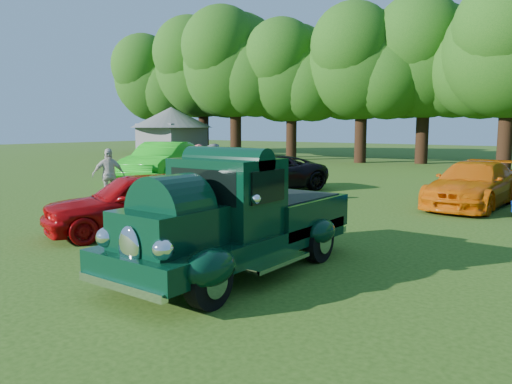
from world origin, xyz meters
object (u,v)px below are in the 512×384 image
Objects in this scene: back_car_black at (264,173)px; back_car_orange at (473,185)px; red_convertible at (137,202)px; spectator_pink at (199,175)px; gazebo at (172,126)px; spectator_white at (109,175)px; back_car_lime at (163,162)px; spectator_grey at (213,175)px; hero_pickup at (236,222)px.

back_car_black is 7.18m from back_car_orange.
red_convertible is 2.20× the size of spectator_pink.
spectator_pink is 0.29× the size of gazebo.
back_car_orange is 11.18m from spectator_white.
spectator_grey reaches higher than back_car_lime.
back_car_orange is at bearing 26.64° from back_car_black.
back_car_orange is 28.23m from gazebo.
spectator_white is 0.27× the size of gazebo.
gazebo is at bearing -165.96° from spectator_grey.
spectator_white reaches higher than red_convertible.
hero_pickup is 8.77m from spectator_white.
back_car_lime is 2.79× the size of spectator_grey.
red_convertible is 7.87m from back_car_black.
gazebo is (-18.73, 16.88, 1.47)m from spectator_pink.
back_car_orange is (7.14, 0.73, 0.00)m from back_car_black.
red_convertible is at bearing -90.22° from spectator_white.
spectator_white is (-2.38, -5.13, 0.18)m from back_car_black.
gazebo is (-20.23, 20.51, 1.70)m from red_convertible.
gazebo is at bearing 111.43° from back_car_lime.
spectator_white is (-2.84, -1.15, -0.08)m from spectator_pink.
spectator_white is at bearing -48.60° from gazebo.
back_car_lime is (-11.06, 8.61, 0.04)m from hero_pickup.
spectator_grey is at bearing -34.23° from spectator_white.
gazebo reaches higher than back_car_black.
hero_pickup is 6.98m from spectator_pink.
spectator_grey is (0.70, -3.62, 0.27)m from back_car_black.
spectator_grey reaches higher than spectator_white.
back_car_black is at bearing 128.34° from red_convertible.
spectator_grey is at bearing -53.89° from back_car_lime.
spectator_grey is at bearing 34.75° from spectator_pink.
spectator_grey is at bearing 134.60° from hero_pickup.
spectator_grey reaches higher than back_car_black.
back_car_lime is 12.57m from back_car_orange.
hero_pickup is 1.04× the size of back_car_orange.
red_convertible is 3.94m from spectator_pink.
back_car_orange is at bearing 80.97° from hero_pickup.
gazebo is at bearing 138.01° from hero_pickup.
spectator_pink is at bearing -62.69° from back_car_black.
back_car_lime is at bearing -158.91° from back_car_black.
hero_pickup reaches higher than spectator_grey.
back_car_lime is 5.41m from back_car_black.
spectator_pink is at bearing -38.35° from spectator_white.
back_car_black is at bearing 156.04° from spectator_grey.
hero_pickup is at bearing 9.67° from spectator_grey.
back_car_orange is 0.72× the size of gazebo.
gazebo is (-12.87, 12.93, 1.54)m from back_car_lime.
back_car_lime is 0.81× the size of gazebo.
back_car_orange is at bearing -28.74° from spectator_white.
gazebo is (-18.27, 12.90, 1.73)m from back_car_black.
spectator_pink is (-6.69, -4.71, 0.26)m from back_car_orange.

